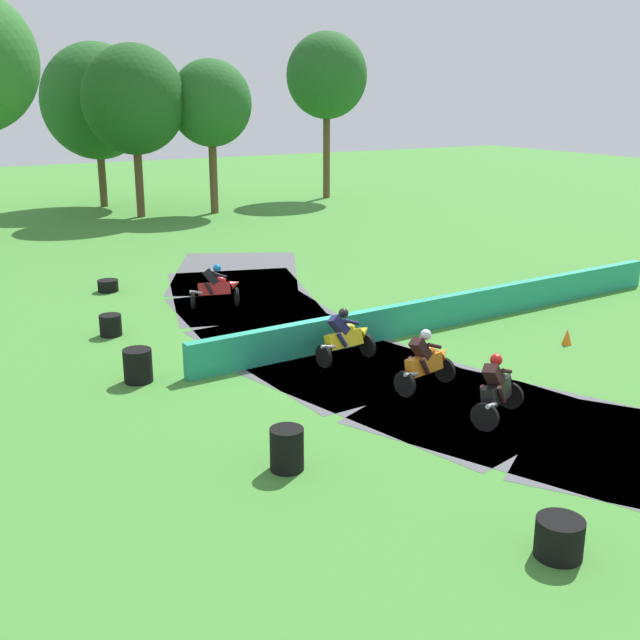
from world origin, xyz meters
TOP-DOWN VIEW (x-y plane):
  - ground_plane at (0.00, 0.00)m, footprint 120.00×120.00m
  - track_asphalt at (1.21, 0.07)m, footprint 9.69×27.94m
  - safety_barrier at (4.86, 0.29)m, footprint 17.22×1.33m
  - motorcycle_lead_red at (-0.49, 5.65)m, footprint 1.73×1.12m
  - motorcycle_chase_yellow at (0.32, -0.89)m, footprint 1.68×0.92m
  - motorcycle_trailing_orange at (0.90, -3.46)m, footprint 1.68×0.98m
  - motorcycle_fourth_black at (1.14, -5.59)m, footprint 1.65×1.27m
  - tire_stack_near at (-2.99, 9.29)m, footprint 0.69×0.69m
  - tire_stack_mid_a at (-4.31, 4.22)m, footprint 0.62×0.62m
  - tire_stack_mid_b at (-4.75, 0.26)m, footprint 0.68×0.68m
  - tire_stack_far at (-3.79, -5.47)m, footprint 0.62×0.62m
  - tire_stack_extra_a at (-1.59, -9.94)m, footprint 0.72×0.72m
  - traffic_cone at (6.20, -2.81)m, footprint 0.28×0.28m
  - tree_far_left at (2.48, 29.96)m, footprint 6.29×6.29m
  - tree_far_right at (7.18, 24.22)m, footprint 4.46×4.46m
  - tree_mid_rise at (16.01, 26.76)m, footprint 5.01×5.01m
  - tree_distant at (3.16, 24.96)m, footprint 5.45×5.45m

SIDE VIEW (x-z plane):
  - ground_plane at x=0.00m, z-range 0.00..0.00m
  - track_asphalt at x=1.21m, z-range 0.00..0.01m
  - tire_stack_near at x=-2.99m, z-range 0.00..0.40m
  - traffic_cone at x=6.20m, z-range 0.00..0.44m
  - tire_stack_mid_a at x=-4.31m, z-range 0.00..0.60m
  - tire_stack_extra_a at x=-1.59m, z-range 0.00..0.60m
  - tire_stack_far at x=-3.79m, z-range 0.00..0.80m
  - tire_stack_mid_b at x=-4.75m, z-range 0.00..0.80m
  - safety_barrier at x=4.86m, z-range 0.00..0.90m
  - motorcycle_chase_yellow at x=0.32m, z-range -0.08..1.35m
  - motorcycle_lead_red at x=-0.49m, z-range -0.08..1.35m
  - motorcycle_fourth_black at x=1.14m, z-range -0.05..1.37m
  - motorcycle_trailing_orange at x=0.90m, z-range -0.05..1.37m
  - tree_far_right at x=7.18m, z-range 1.80..10.14m
  - tree_far_left at x=2.48m, z-range 1.37..10.73m
  - tree_distant at x=3.16m, z-range 1.65..10.71m
  - tree_mid_rise at x=16.01m, z-range 2.42..12.61m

